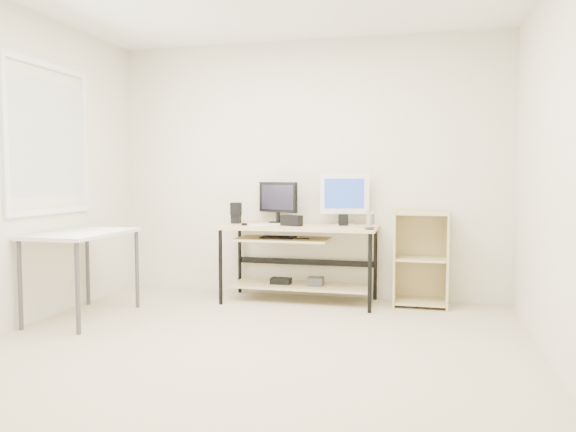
# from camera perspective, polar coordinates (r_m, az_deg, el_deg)

# --- Properties ---
(room) EXTENTS (4.01, 4.01, 2.62)m
(room) POSITION_cam_1_polar(r_m,az_deg,el_deg) (3.91, -6.00, 5.37)
(room) COLOR beige
(room) RESTS_ON ground
(desk) EXTENTS (1.50, 0.65, 0.75)m
(desk) POSITION_cam_1_polar(r_m,az_deg,el_deg) (5.47, 0.92, -3.18)
(desk) COLOR #D5BE87
(desk) RESTS_ON ground
(side_table) EXTENTS (0.60, 1.00, 0.75)m
(side_table) POSITION_cam_1_polar(r_m,az_deg,el_deg) (5.14, -20.18, -2.41)
(side_table) COLOR silver
(side_table) RESTS_ON ground
(shelf_unit) EXTENTS (0.50, 0.40, 0.90)m
(shelf_unit) POSITION_cam_1_polar(r_m,az_deg,el_deg) (5.51, 13.35, -4.15)
(shelf_unit) COLOR #D4C185
(shelf_unit) RESTS_ON ground
(black_monitor) EXTENTS (0.44, 0.23, 0.42)m
(black_monitor) POSITION_cam_1_polar(r_m,az_deg,el_deg) (5.67, -1.02, 1.66)
(black_monitor) COLOR black
(black_monitor) RESTS_ON desk
(white_imac) EXTENTS (0.48, 0.15, 0.51)m
(white_imac) POSITION_cam_1_polar(r_m,az_deg,el_deg) (5.53, 5.76, 2.16)
(white_imac) COLOR silver
(white_imac) RESTS_ON desk
(keyboard) EXTENTS (0.41, 0.24, 0.01)m
(keyboard) POSITION_cam_1_polar(r_m,az_deg,el_deg) (5.51, -2.07, -0.85)
(keyboard) COLOR silver
(keyboard) RESTS_ON desk
(mouse) EXTENTS (0.08, 0.12, 0.04)m
(mouse) POSITION_cam_1_polar(r_m,az_deg,el_deg) (5.48, 0.78, -0.75)
(mouse) COLOR #B5B5BA
(mouse) RESTS_ON desk
(center_speaker) EXTENTS (0.22, 0.16, 0.10)m
(center_speaker) POSITION_cam_1_polar(r_m,az_deg,el_deg) (5.41, 0.37, -0.46)
(center_speaker) COLOR black
(center_speaker) RESTS_ON desk
(speaker_left) EXTENTS (0.12, 0.12, 0.21)m
(speaker_left) POSITION_cam_1_polar(r_m,az_deg,el_deg) (5.72, -5.30, 0.36)
(speaker_left) COLOR black
(speaker_left) RESTS_ON desk
(speaker_right) EXTENTS (0.11, 0.11, 0.11)m
(speaker_right) POSITION_cam_1_polar(r_m,az_deg,el_deg) (5.48, 5.63, -0.39)
(speaker_right) COLOR black
(speaker_right) RESTS_ON desk
(audio_controller) EXTENTS (0.09, 0.07, 0.15)m
(audio_controller) POSITION_cam_1_polar(r_m,az_deg,el_deg) (5.76, -5.33, 0.04)
(audio_controller) COLOR black
(audio_controller) RESTS_ON desk
(volume_puck) EXTENTS (0.07, 0.07, 0.02)m
(volume_puck) POSITION_cam_1_polar(r_m,az_deg,el_deg) (5.48, -4.46, -0.84)
(volume_puck) COLOR black
(volume_puck) RESTS_ON desk
(smartphone) EXTENTS (0.10, 0.14, 0.01)m
(smartphone) POSITION_cam_1_polar(r_m,az_deg,el_deg) (5.12, 8.23, -1.28)
(smartphone) COLOR black
(smartphone) RESTS_ON desk
(coaster) EXTENTS (0.12, 0.12, 0.01)m
(coaster) POSITION_cam_1_polar(r_m,az_deg,el_deg) (5.24, 8.35, -1.17)
(coaster) COLOR olive
(coaster) RESTS_ON desk
(drinking_glass) EXTENTS (0.09, 0.09, 0.15)m
(drinking_glass) POSITION_cam_1_polar(r_m,az_deg,el_deg) (5.24, 8.36, -0.30)
(drinking_glass) COLOR white
(drinking_glass) RESTS_ON coaster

